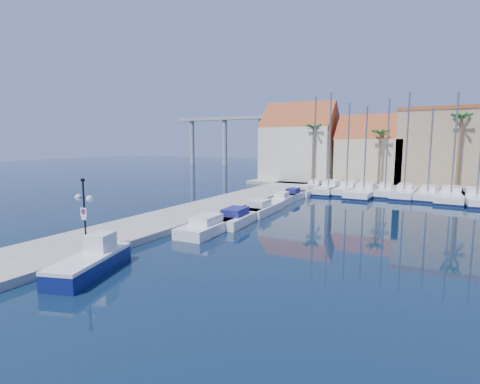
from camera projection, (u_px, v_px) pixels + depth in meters
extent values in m
plane|color=black|center=(186.00, 272.00, 20.59)|extent=(260.00, 260.00, 0.00)
cube|color=gray|center=(194.00, 212.00, 36.56)|extent=(6.00, 77.00, 0.50)
cube|color=gray|center=(425.00, 186.00, 57.74)|extent=(54.00, 16.00, 0.50)
cylinder|color=black|center=(85.00, 214.00, 23.00)|extent=(0.11, 0.11, 4.40)
cylinder|color=black|center=(81.00, 198.00, 23.01)|extent=(0.55, 0.09, 0.05)
cylinder|color=black|center=(87.00, 198.00, 22.72)|extent=(0.55, 0.09, 0.05)
sphere|color=white|center=(78.00, 197.00, 23.16)|extent=(0.40, 0.40, 0.40)
sphere|color=white|center=(89.00, 199.00, 22.57)|extent=(0.40, 0.40, 0.40)
cube|color=black|center=(83.00, 180.00, 22.72)|extent=(0.25, 0.15, 0.18)
cube|color=white|center=(84.00, 212.00, 22.93)|extent=(0.55, 0.07, 0.55)
cylinder|color=red|center=(83.00, 212.00, 22.90)|extent=(0.37, 0.04, 0.37)
cylinder|color=#1933A5|center=(83.00, 212.00, 22.89)|extent=(0.26, 0.03, 0.26)
cube|color=white|center=(84.00, 218.00, 22.98)|extent=(0.44, 0.06, 0.15)
cube|color=navy|center=(90.00, 267.00, 20.16)|extent=(3.51, 5.97, 0.85)
cube|color=white|center=(89.00, 257.00, 20.09)|extent=(3.51, 5.97, 0.19)
cube|color=white|center=(100.00, 242.00, 21.12)|extent=(1.63, 1.81, 1.04)
cube|color=white|center=(211.00, 226.00, 29.93)|extent=(2.71, 7.46, 0.80)
cube|color=white|center=(206.00, 219.00, 29.18)|extent=(1.77, 2.65, 0.60)
cube|color=white|center=(239.00, 218.00, 33.21)|extent=(3.00, 7.56, 0.80)
cube|color=navy|center=(235.00, 211.00, 32.45)|extent=(1.87, 2.72, 0.60)
cube|color=white|center=(262.00, 209.00, 37.63)|extent=(2.73, 7.37, 0.80)
cube|color=white|center=(259.00, 203.00, 36.89)|extent=(1.77, 2.63, 0.60)
cube|color=white|center=(283.00, 200.00, 43.28)|extent=(2.22, 5.75, 0.80)
cube|color=white|center=(282.00, 195.00, 42.67)|extent=(1.40, 2.06, 0.60)
cube|color=white|center=(294.00, 196.00, 46.87)|extent=(1.90, 5.67, 0.80)
cube|color=navy|center=(293.00, 191.00, 46.28)|extent=(1.30, 2.00, 0.60)
cube|color=white|center=(307.00, 192.00, 50.26)|extent=(1.90, 5.76, 0.80)
cube|color=white|center=(306.00, 187.00, 49.66)|extent=(1.31, 2.02, 0.60)
cube|color=white|center=(315.00, 188.00, 54.00)|extent=(2.74, 8.69, 1.00)
cube|color=#0C163D|center=(315.00, 190.00, 54.05)|extent=(2.80, 8.76, 0.28)
cube|color=white|center=(317.00, 182.00, 54.62)|extent=(1.71, 2.66, 0.60)
cylinder|color=slate|center=(315.00, 141.00, 52.75)|extent=(0.20, 0.20, 12.31)
cube|color=white|center=(329.00, 189.00, 52.89)|extent=(2.78, 10.56, 1.00)
cube|color=#0C163D|center=(329.00, 191.00, 52.93)|extent=(2.84, 10.62, 0.28)
cube|color=white|center=(331.00, 182.00, 53.71)|extent=(1.93, 3.17, 0.60)
cylinder|color=slate|center=(330.00, 140.00, 51.51)|extent=(0.20, 0.20, 12.72)
cube|color=white|center=(347.00, 190.00, 51.96)|extent=(2.98, 10.02, 1.00)
cube|color=#0C163D|center=(347.00, 192.00, 52.00)|extent=(3.04, 10.08, 0.28)
cube|color=white|center=(349.00, 183.00, 52.70)|extent=(1.93, 3.05, 0.60)
cylinder|color=slate|center=(348.00, 145.00, 50.72)|extent=(0.20, 0.20, 11.25)
cube|color=white|center=(365.00, 192.00, 49.64)|extent=(3.31, 11.61, 1.00)
cube|color=#0C163D|center=(364.00, 194.00, 49.68)|extent=(3.37, 11.67, 0.28)
cube|color=white|center=(367.00, 185.00, 50.52)|extent=(2.19, 3.51, 0.60)
cylinder|color=slate|center=(366.00, 148.00, 48.37)|extent=(0.20, 0.20, 10.64)
cube|color=white|center=(385.00, 192.00, 49.72)|extent=(2.16, 8.20, 1.00)
cube|color=#0C163D|center=(385.00, 194.00, 49.77)|extent=(2.22, 8.26, 0.28)
cube|color=white|center=(386.00, 185.00, 50.33)|extent=(1.50, 2.46, 0.60)
cylinder|color=slate|center=(387.00, 144.00, 48.53)|extent=(0.20, 0.20, 11.55)
cube|color=white|center=(404.00, 193.00, 48.53)|extent=(2.76, 9.77, 1.00)
cube|color=#0C163D|center=(404.00, 195.00, 48.57)|extent=(2.82, 9.83, 0.28)
cube|color=white|center=(406.00, 186.00, 49.26)|extent=(1.84, 2.95, 0.60)
cylinder|color=slate|center=(407.00, 142.00, 47.23)|extent=(0.20, 0.20, 12.21)
cube|color=white|center=(428.00, 195.00, 46.93)|extent=(3.02, 8.91, 1.00)
cube|color=#0C163D|center=(428.00, 197.00, 46.97)|extent=(3.08, 8.98, 0.28)
cube|color=white|center=(429.00, 188.00, 47.55)|extent=(1.81, 2.75, 0.60)
cylinder|color=slate|center=(430.00, 150.00, 45.82)|extent=(0.20, 0.20, 10.16)
cube|color=white|center=(451.00, 196.00, 45.66)|extent=(3.69, 11.62, 1.00)
cube|color=#0C163D|center=(451.00, 199.00, 45.71)|extent=(3.76, 11.68, 0.28)
cube|color=white|center=(452.00, 189.00, 46.52)|extent=(2.30, 3.56, 0.60)
cylinder|color=slate|center=(455.00, 143.00, 44.33)|extent=(0.20, 0.20, 11.83)
cube|color=white|center=(476.00, 198.00, 43.98)|extent=(3.79, 11.56, 1.00)
cube|color=#0C163D|center=(475.00, 201.00, 44.02)|extent=(3.85, 11.63, 0.28)
cube|color=white|center=(475.00, 190.00, 44.90)|extent=(2.32, 3.56, 0.60)
cube|color=beige|center=(300.00, 154.00, 65.63)|extent=(12.00, 9.00, 9.00)
cube|color=maroon|center=(300.00, 128.00, 65.03)|extent=(12.30, 9.00, 9.00)
cube|color=beige|center=(371.00, 161.00, 60.12)|extent=(10.00, 8.00, 7.00)
cube|color=maroon|center=(372.00, 139.00, 59.65)|extent=(10.30, 8.00, 8.00)
cube|color=tan|center=(450.00, 149.00, 55.56)|extent=(14.00, 10.00, 11.00)
cube|color=maroon|center=(453.00, 110.00, 54.79)|extent=(14.20, 10.20, 0.50)
cylinder|color=brown|center=(313.00, 155.00, 59.38)|extent=(0.36, 0.36, 9.00)
sphere|color=#17501C|center=(314.00, 127.00, 58.80)|extent=(2.60, 2.60, 2.60)
cylinder|color=brown|center=(379.00, 160.00, 54.75)|extent=(0.36, 0.36, 8.00)
sphere|color=#17501C|center=(381.00, 133.00, 54.24)|extent=(2.60, 2.60, 2.60)
cylinder|color=brown|center=(459.00, 154.00, 49.92)|extent=(0.36, 0.36, 10.00)
sphere|color=#17501C|center=(462.00, 117.00, 49.27)|extent=(2.60, 2.60, 2.60)
cube|color=#9E9E99|center=(248.00, 118.00, 108.12)|extent=(48.00, 2.20, 0.90)
cylinder|color=#9E9E99|center=(192.00, 142.00, 118.45)|extent=(1.40, 1.40, 14.00)
cylinder|color=#9E9E99|center=(225.00, 142.00, 112.81)|extent=(1.40, 1.40, 14.00)
cylinder|color=#9E9E99|center=(261.00, 142.00, 107.18)|extent=(1.40, 1.40, 14.00)
cylinder|color=#9E9E99|center=(301.00, 142.00, 101.54)|extent=(1.40, 1.40, 14.00)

